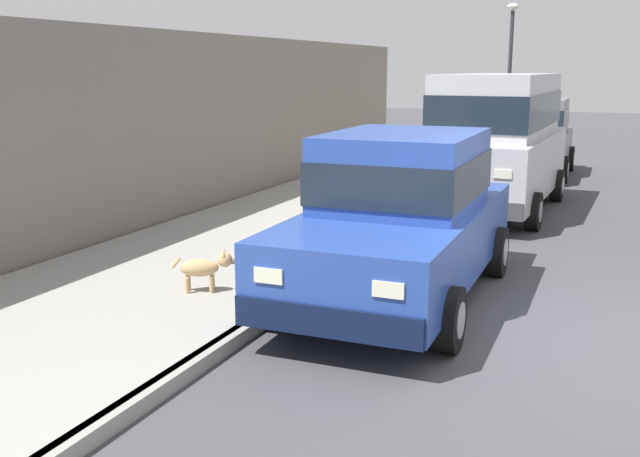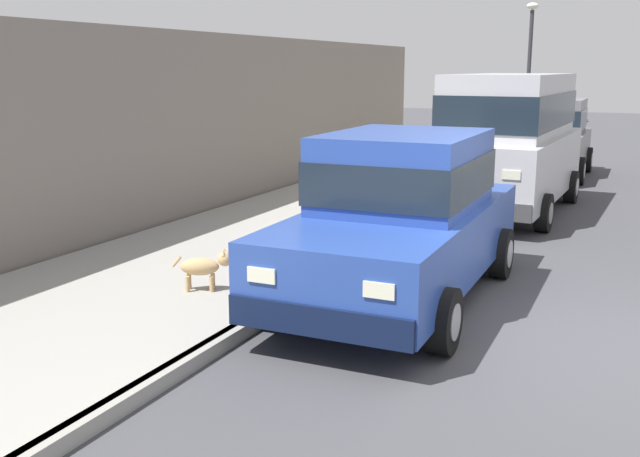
{
  "view_description": "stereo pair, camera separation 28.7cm",
  "coord_description": "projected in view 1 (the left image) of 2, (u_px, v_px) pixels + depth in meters",
  "views": [
    {
      "loc": [
        0.19,
        -7.26,
        2.63
      ],
      "look_at": [
        -2.99,
        0.17,
        0.85
      ],
      "focal_mm": 41.08,
      "sensor_mm": 36.0,
      "label": 1
    },
    {
      "loc": [
        0.45,
        -7.15,
        2.63
      ],
      "look_at": [
        -2.99,
        0.17,
        0.85
      ],
      "focal_mm": 41.08,
      "sensor_mm": 36.0,
      "label": 2
    }
  ],
  "objects": [
    {
      "name": "ground_plane",
      "position": [
        594.0,
        342.0,
        7.16
      ],
      "size": [
        80.0,
        80.0,
        0.0
      ],
      "primitive_type": "plane",
      "color": "#424247"
    },
    {
      "name": "car_blue_sedan",
      "position": [
        401.0,
        215.0,
        8.36
      ],
      "size": [
        2.09,
        4.63,
        1.92
      ],
      "color": "#28479E",
      "rests_on": "ground"
    },
    {
      "name": "car_grey_hatchback",
      "position": [
        532.0,
        135.0,
        18.23
      ],
      "size": [
        2.02,
        3.84,
        1.88
      ],
      "color": "slate",
      "rests_on": "ground"
    },
    {
      "name": "street_lamp",
      "position": [
        510.0,
        59.0,
        22.72
      ],
      "size": [
        0.36,
        0.36,
        4.42
      ],
      "color": "#2D2D33",
      "rests_on": "sidewalk"
    },
    {
      "name": "building_facade",
      "position": [
        204.0,
        124.0,
        13.44
      ],
      "size": [
        0.5,
        20.0,
        3.23
      ],
      "primitive_type": "cube",
      "color": "slate",
      "rests_on": "ground"
    },
    {
      "name": "dog_tan",
      "position": [
        205.0,
        267.0,
        8.26
      ],
      "size": [
        0.7,
        0.41,
        0.49
      ],
      "color": "tan",
      "rests_on": "sidewalk"
    },
    {
      "name": "curb",
      "position": [
        297.0,
        296.0,
        8.38
      ],
      "size": [
        0.16,
        64.0,
        0.14
      ],
      "primitive_type": "cube",
      "color": "gray",
      "rests_on": "ground"
    },
    {
      "name": "sidewalk",
      "position": [
        166.0,
        279.0,
        9.07
      ],
      "size": [
        3.6,
        64.0,
        0.14
      ],
      "primitive_type": "cube",
      "color": "#99968E",
      "rests_on": "ground"
    },
    {
      "name": "car_silver_van",
      "position": [
        497.0,
        136.0,
        13.51
      ],
      "size": [
        2.23,
        4.95,
        2.52
      ],
      "color": "#BCBCC1",
      "rests_on": "ground"
    }
  ]
}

